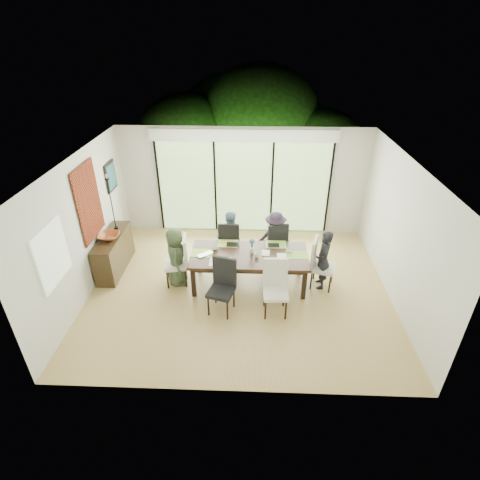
{
  "coord_description": "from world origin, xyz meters",
  "views": [
    {
      "loc": [
        0.25,
        -6.17,
        4.73
      ],
      "look_at": [
        0.0,
        0.25,
        1.0
      ],
      "focal_mm": 28.0,
      "sensor_mm": 36.0,
      "label": 1
    }
  ],
  "objects_px": {
    "cup_c": "(289,250)",
    "sideboard": "(114,253)",
    "chair_far_right": "(275,242)",
    "bowl": "(109,236)",
    "person_left_end": "(176,257)",
    "cup_b": "(257,255)",
    "chair_near_left": "(221,288)",
    "cup_a": "(215,248)",
    "person_far_left": "(229,238)",
    "chair_left_end": "(176,261)",
    "person_right_end": "(323,260)",
    "chair_near_right": "(276,289)",
    "chair_right_end": "(324,264)",
    "vase": "(252,250)",
    "laptop": "(206,255)",
    "table_top": "(249,255)",
    "chair_far_left": "(230,241)",
    "person_far_right": "(275,239)"
  },
  "relations": [
    {
      "from": "table_top",
      "to": "cup_c",
      "type": "xyz_separation_m",
      "value": [
        0.8,
        0.1,
        0.08
      ]
    },
    {
      "from": "cup_a",
      "to": "vase",
      "type": "bearing_deg",
      "value": -7.59
    },
    {
      "from": "cup_c",
      "to": "sideboard",
      "type": "bearing_deg",
      "value": 174.44
    },
    {
      "from": "chair_far_right",
      "to": "person_far_left",
      "type": "bearing_deg",
      "value": -13.32
    },
    {
      "from": "person_far_left",
      "to": "cup_b",
      "type": "bearing_deg",
      "value": 108.21
    },
    {
      "from": "chair_far_left",
      "to": "chair_near_right",
      "type": "relative_size",
      "value": 1.0
    },
    {
      "from": "chair_near_left",
      "to": "person_right_end",
      "type": "distance_m",
      "value": 2.16
    },
    {
      "from": "laptop",
      "to": "bowl",
      "type": "bearing_deg",
      "value": 129.0
    },
    {
      "from": "person_left_end",
      "to": "chair_right_end",
      "type": "bearing_deg",
      "value": -97.46
    },
    {
      "from": "person_far_left",
      "to": "chair_left_end",
      "type": "bearing_deg",
      "value": 23.71
    },
    {
      "from": "chair_right_end",
      "to": "sideboard",
      "type": "bearing_deg",
      "value": 101.11
    },
    {
      "from": "vase",
      "to": "cup_c",
      "type": "height_order",
      "value": "vase"
    },
    {
      "from": "person_right_end",
      "to": "person_left_end",
      "type": "bearing_deg",
      "value": -88.65
    },
    {
      "from": "cup_c",
      "to": "chair_near_left",
      "type": "bearing_deg",
      "value": -143.27
    },
    {
      "from": "cup_b",
      "to": "bowl",
      "type": "relative_size",
      "value": 0.23
    },
    {
      "from": "table_top",
      "to": "chair_left_end",
      "type": "bearing_deg",
      "value": 180.0
    },
    {
      "from": "chair_far_left",
      "to": "person_far_left",
      "type": "bearing_deg",
      "value": 90.37
    },
    {
      "from": "chair_right_end",
      "to": "chair_near_right",
      "type": "relative_size",
      "value": 1.0
    },
    {
      "from": "table_top",
      "to": "chair_near_left",
      "type": "bearing_deg",
      "value": -119.89
    },
    {
      "from": "chair_near_left",
      "to": "person_far_left",
      "type": "distance_m",
      "value": 1.7
    },
    {
      "from": "chair_near_right",
      "to": "bowl",
      "type": "bearing_deg",
      "value": 157.97
    },
    {
      "from": "table_top",
      "to": "vase",
      "type": "xyz_separation_m",
      "value": [
        0.05,
        0.05,
        0.09
      ]
    },
    {
      "from": "vase",
      "to": "bowl",
      "type": "bearing_deg",
      "value": 174.0
    },
    {
      "from": "chair_left_end",
      "to": "vase",
      "type": "bearing_deg",
      "value": 81.99
    },
    {
      "from": "person_left_end",
      "to": "bowl",
      "type": "distance_m",
      "value": 1.53
    },
    {
      "from": "table_top",
      "to": "chair_near_left",
      "type": "distance_m",
      "value": 1.02
    },
    {
      "from": "person_left_end",
      "to": "cup_b",
      "type": "bearing_deg",
      "value": -100.97
    },
    {
      "from": "person_far_right",
      "to": "cup_a",
      "type": "relative_size",
      "value": 10.4
    },
    {
      "from": "person_left_end",
      "to": "person_far_left",
      "type": "height_order",
      "value": "same"
    },
    {
      "from": "chair_far_right",
      "to": "chair_right_end",
      "type": "bearing_deg",
      "value": 123.71
    },
    {
      "from": "chair_far_left",
      "to": "vase",
      "type": "xyz_separation_m",
      "value": [
        0.5,
        -0.8,
        0.25
      ]
    },
    {
      "from": "chair_left_end",
      "to": "person_right_end",
      "type": "height_order",
      "value": "person_right_end"
    },
    {
      "from": "chair_far_right",
      "to": "person_far_left",
      "type": "distance_m",
      "value": 1.0
    },
    {
      "from": "chair_near_left",
      "to": "person_right_end",
      "type": "xyz_separation_m",
      "value": [
        1.98,
        0.87,
        0.09
      ]
    },
    {
      "from": "chair_far_right",
      "to": "person_right_end",
      "type": "relative_size",
      "value": 0.85
    },
    {
      "from": "chair_near_right",
      "to": "chair_near_left",
      "type": "bearing_deg",
      "value": 177.67
    },
    {
      "from": "chair_right_end",
      "to": "chair_near_right",
      "type": "height_order",
      "value": "same"
    },
    {
      "from": "cup_b",
      "to": "chair_left_end",
      "type": "bearing_deg",
      "value": 176.53
    },
    {
      "from": "chair_near_left",
      "to": "cup_a",
      "type": "height_order",
      "value": "chair_near_left"
    },
    {
      "from": "chair_near_left",
      "to": "cup_b",
      "type": "relative_size",
      "value": 11.0
    },
    {
      "from": "chair_left_end",
      "to": "chair_near_left",
      "type": "xyz_separation_m",
      "value": [
        1.0,
        -0.87,
        0.0
      ]
    },
    {
      "from": "chair_near_right",
      "to": "person_left_end",
      "type": "xyz_separation_m",
      "value": [
        -1.98,
        0.87,
        0.09
      ]
    },
    {
      "from": "chair_left_end",
      "to": "vase",
      "type": "relative_size",
      "value": 9.17
    },
    {
      "from": "chair_left_end",
      "to": "chair_near_right",
      "type": "height_order",
      "value": "same"
    },
    {
      "from": "chair_far_left",
      "to": "chair_left_end",
      "type": "bearing_deg",
      "value": 39.36
    },
    {
      "from": "person_far_left",
      "to": "sideboard",
      "type": "xyz_separation_m",
      "value": [
        -2.5,
        -0.37,
        -0.22
      ]
    },
    {
      "from": "chair_far_right",
      "to": "bowl",
      "type": "bearing_deg",
      "value": -6.57
    },
    {
      "from": "chair_far_right",
      "to": "bowl",
      "type": "relative_size",
      "value": 2.49
    },
    {
      "from": "person_right_end",
      "to": "vase",
      "type": "height_order",
      "value": "person_right_end"
    },
    {
      "from": "chair_right_end",
      "to": "vase",
      "type": "xyz_separation_m",
      "value": [
        -1.45,
        0.05,
        0.25
      ]
    }
  ]
}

